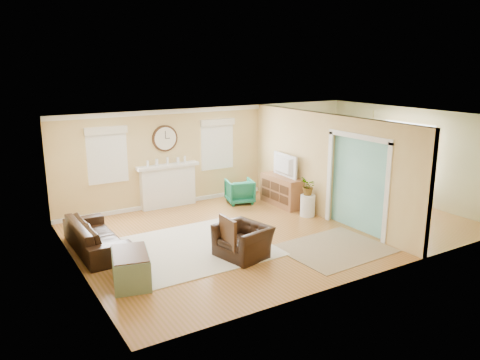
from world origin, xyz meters
The scene contains 29 objects.
floor centered at (0.00, 0.00, 0.00)m, with size 9.00×9.00×0.00m, color #8D5D1F.
wall_back centered at (0.00, 3.00, 1.30)m, with size 9.00×0.02×2.60m, color tan.
wall_front centered at (0.00, -3.00, 1.30)m, with size 9.00×0.02×2.60m, color tan.
wall_left centered at (-4.50, 0.00, 1.30)m, with size 0.02×6.00×2.60m, color tan.
wall_right centered at (4.50, 0.00, 1.30)m, with size 0.02×6.00×2.60m, color tan.
ceiling centered at (0.00, 0.00, 2.60)m, with size 9.00×6.00×0.02m, color white.
partition centered at (1.51, 0.28, 1.36)m, with size 0.17×6.00×2.60m.
fireplace centered at (-1.50, 2.88, 0.60)m, with size 1.70×0.30×1.17m.
wall_clock centered at (-1.50, 2.97, 1.85)m, with size 0.70×0.07×0.70m.
window_left centered at (-3.05, 2.95, 1.66)m, with size 1.05×0.13×1.42m.
window_right centered at (0.05, 2.95, 1.66)m, with size 1.05×0.13×1.42m.
french_doors centered at (4.45, 0.00, 1.10)m, with size 0.06×1.70×2.20m.
pendant centered at (3.00, 0.00, 2.20)m, with size 0.30×0.30×0.55m.
rug_cream centered at (-2.27, -0.13, 0.01)m, with size 3.16×2.74×0.02m, color beige.
rug_jute centered at (0.31, -1.70, 0.01)m, with size 2.13×1.74×0.01m, color tan.
rug_grey centered at (3.17, 0.39, 0.01)m, with size 2.22×2.77×0.01m, color slate.
sofa centered at (-3.97, 0.81, 0.32)m, with size 2.18×0.85×0.64m, color black.
eames_chair centered at (-1.54, -1.03, 0.32)m, with size 0.99×0.87×0.65m, color black.
green_chair centered at (0.33, 2.18, 0.33)m, with size 0.70×0.73×0.66m, color #0C6344.
trunk centered at (-3.84, -1.02, 0.29)m, with size 0.83×1.12×0.58m.
credenza centered at (1.20, 1.42, 0.40)m, with size 0.48×1.40×0.80m.
tv centered at (1.19, 1.42, 1.11)m, with size 1.07×0.14×0.61m, color black.
garden_stool centered at (1.20, 0.30, 0.27)m, with size 0.37×0.37×0.55m, color white.
potted_plant centered at (1.20, 0.30, 0.78)m, with size 0.42×0.36×0.47m, color #337F33.
dining_table centered at (3.17, 0.39, 0.30)m, with size 1.72×0.96×0.60m, color #4F2D17.
dining_chair_n centered at (3.24, 1.51, 0.55)m, with size 0.41×0.41×0.93m.
dining_chair_s centered at (3.23, -0.81, 0.54)m, with size 0.46×0.46×0.92m.
dining_chair_w centered at (2.44, 0.45, 0.55)m, with size 0.47×0.47×0.93m.
dining_chair_e centered at (3.83, 0.33, 0.58)m, with size 0.46×0.46×0.99m.
Camera 1 is at (-6.12, -8.50, 3.78)m, focal length 35.00 mm.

